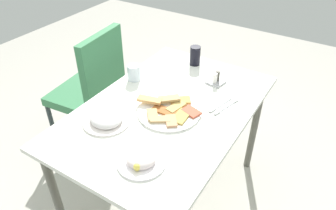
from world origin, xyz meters
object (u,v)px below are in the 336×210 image
object	(u,v)px
salad_plate_rice	(106,118)
drinking_glass	(134,73)
condiment_caddy	(216,80)
fork	(226,107)
pide_platter	(169,111)
dining_table	(167,120)
soda_can	(195,56)
paper_napkin	(223,106)
dining_chair	(93,86)
salad_plate_greens	(141,160)
spoon	(220,104)

from	to	relation	value
salad_plate_rice	drinking_glass	bearing A→B (deg)	17.97
condiment_caddy	fork	bearing A→B (deg)	-141.65
pide_platter	condiment_caddy	distance (m)	0.40
salad_plate_rice	drinking_glass	world-z (taller)	drinking_glass
dining_table	condiment_caddy	size ratio (longest dim) A/B	11.73
pide_platter	drinking_glass	distance (m)	0.39
soda_can	paper_napkin	xyz separation A→B (m)	(-0.33, -0.35, -0.06)
dining_chair	drinking_glass	world-z (taller)	dining_chair
pide_platter	salad_plate_greens	bearing A→B (deg)	-166.43
dining_table	fork	size ratio (longest dim) A/B	6.38
pide_platter	fork	bearing A→B (deg)	-49.29
pide_platter	salad_plate_rice	size ratio (longest dim) A/B	1.49
dining_chair	salad_plate_rice	size ratio (longest dim) A/B	4.02
condiment_caddy	dining_table	bearing A→B (deg)	163.05
dining_chair	salad_plate_greens	xyz separation A→B (m)	(-0.55, -0.82, 0.20)
paper_napkin	condiment_caddy	xyz separation A→B (m)	(0.19, 0.13, 0.02)
dining_chair	spoon	bearing A→B (deg)	-89.48
salad_plate_greens	paper_napkin	distance (m)	0.57
dining_chair	dining_table	bearing A→B (deg)	-102.58
condiment_caddy	salad_plate_greens	bearing A→B (deg)	-179.31
soda_can	spoon	world-z (taller)	soda_can
salad_plate_greens	drinking_glass	xyz separation A→B (m)	(0.53, 0.44, 0.03)
dining_table	drinking_glass	world-z (taller)	drinking_glass
dining_chair	condiment_caddy	bearing A→B (deg)	-76.15
paper_napkin	condiment_caddy	size ratio (longest dim) A/B	1.16
paper_napkin	fork	distance (m)	0.02
spoon	paper_napkin	bearing A→B (deg)	-76.15
pide_platter	salad_plate_rice	bearing A→B (deg)	135.64
salad_plate_rice	paper_napkin	size ratio (longest dim) A/B	1.94
dining_table	paper_napkin	xyz separation A→B (m)	(0.16, -0.24, 0.08)
salad_plate_rice	soda_can	bearing A→B (deg)	-6.56
salad_plate_greens	paper_napkin	world-z (taller)	salad_plate_greens
condiment_caddy	soda_can	bearing A→B (deg)	57.09
dining_table	drinking_glass	distance (m)	0.37
dining_table	salad_plate_rice	world-z (taller)	salad_plate_rice
spoon	fork	bearing A→B (deg)	-76.15
dining_chair	salad_plate_rice	bearing A→B (deg)	-128.98
spoon	pide_platter	bearing A→B (deg)	149.44
paper_napkin	spoon	xyz separation A→B (m)	(0.00, 0.02, 0.00)
salad_plate_greens	paper_napkin	xyz separation A→B (m)	(0.56, -0.12, -0.02)
dining_table	fork	distance (m)	0.32
salad_plate_greens	pide_platter	bearing A→B (deg)	13.57
dining_chair	drinking_glass	bearing A→B (deg)	-92.83
paper_napkin	condiment_caddy	world-z (taller)	condiment_caddy
pide_platter	drinking_glass	size ratio (longest dim) A/B	3.79
soda_can	fork	bearing A→B (deg)	-132.12
dining_chair	condiment_caddy	world-z (taller)	dining_chair
salad_plate_rice	pide_platter	bearing A→B (deg)	-44.36
dining_chair	paper_napkin	distance (m)	0.96
dining_table	condiment_caddy	distance (m)	0.39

